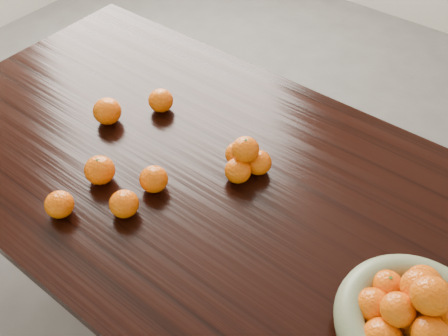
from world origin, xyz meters
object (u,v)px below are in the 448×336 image
Objects in this scene: orange_pyramid at (245,159)px; loose_orange_0 at (100,170)px; dining_table at (233,209)px; fruit_bowl at (417,321)px.

loose_orange_0 is at bearing -137.25° from orange_pyramid.
dining_table is 24.33× the size of loose_orange_0.
dining_table is 0.15m from orange_pyramid.
dining_table is at bearing 33.43° from loose_orange_0.
orange_pyramid is 0.39m from loose_orange_0.
fruit_bowl reaches higher than orange_pyramid.
fruit_bowl is (0.54, -0.10, 0.14)m from dining_table.
orange_pyramid is 1.65× the size of loose_orange_0.
loose_orange_0 is (-0.30, -0.20, 0.13)m from dining_table.
fruit_bowl reaches higher than dining_table.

